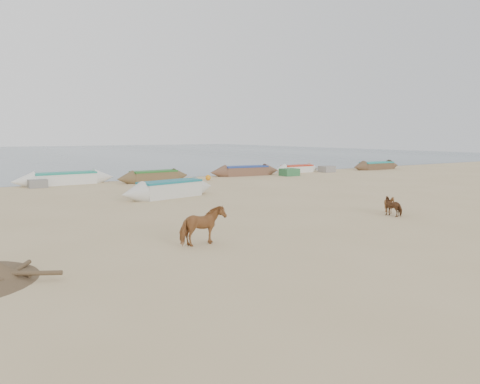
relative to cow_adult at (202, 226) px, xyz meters
name	(u,v)px	position (x,y,z in m)	size (l,w,h in m)	color
ground	(294,227)	(4.46, 0.67, -0.65)	(140.00, 140.00, 0.00)	tan
sea	(15,154)	(4.46, 82.67, -0.64)	(160.00, 160.00, 0.00)	slate
cow_adult	(202,226)	(0.00, 0.00, 0.00)	(0.70, 1.54, 1.30)	brown
calf_front	(389,204)	(10.39, 0.97, -0.24)	(0.66, 0.75, 0.82)	brown
calf_right	(394,206)	(9.98, 0.37, -0.22)	(0.85, 0.73, 0.86)	brown
near_canoe	(170,189)	(4.01, 11.56, -0.16)	(6.50, 1.30, 0.98)	silver
waterline_canoes	(177,174)	(8.90, 21.26, -0.23)	(56.87, 3.65, 0.91)	brown
beach_clutter	(174,177)	(8.16, 20.09, -0.35)	(43.84, 3.19, 0.64)	#2B5F2C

